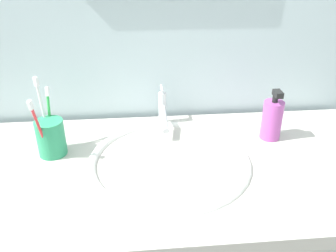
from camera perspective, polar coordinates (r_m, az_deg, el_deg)
The scene contains 8 objects.
tiled_wall_back at distance 1.08m, azimuth -1.92°, elevation 18.67°, with size 2.41×0.04×2.40m, color silver.
sink_basin at distance 0.94m, azimuth 0.17°, elevation -8.04°, with size 0.43×0.43×0.12m.
faucet at distance 1.06m, azimuth -0.82°, elevation 2.45°, with size 0.02×0.16×0.11m.
toothbrush_cup at distance 0.98m, azimuth -18.57°, elevation -1.82°, with size 0.07×0.07×0.10m, color #2D9966.
toothbrush_white at distance 0.97m, azimuth -19.80°, elevation 2.56°, with size 0.02×0.02×0.20m.
toothbrush_red at distance 0.92m, azimuth -20.38°, elevation -0.02°, with size 0.02×0.05×0.18m.
toothbrush_green at distance 0.98m, azimuth -18.81°, elevation 1.79°, with size 0.01×0.05×0.17m.
soap_dispenser at distance 1.04m, azimuth 16.63°, elevation 1.08°, with size 0.06×0.06×0.15m.
Camera 1 is at (-0.06, -0.75, 1.38)m, focal length 37.31 mm.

